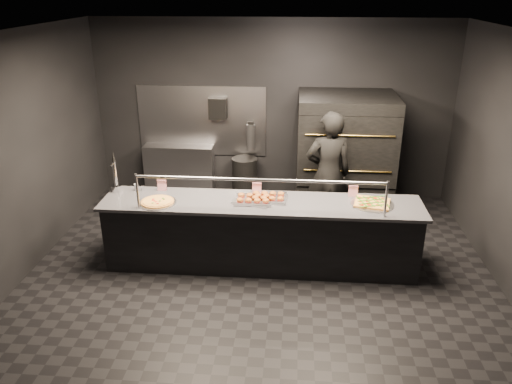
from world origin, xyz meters
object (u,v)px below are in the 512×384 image
pizza_oven (344,154)px  trash_bin (245,178)px  fire_extinguisher (251,137)px  prep_shelf (180,170)px  square_pizza (372,203)px  slider_tray_a (253,199)px  towel_dispenser (218,108)px  beer_tap (116,180)px  slider_tray_b (268,197)px  worker (328,174)px  round_pizza (157,202)px  service_counter (261,234)px

pizza_oven → trash_bin: bearing=169.0°
fire_extinguisher → pizza_oven: bearing=-17.9°
prep_shelf → square_pizza: 3.80m
pizza_oven → prep_shelf: size_ratio=1.59×
slider_tray_a → square_pizza: bearing=0.8°
prep_shelf → trash_bin: (1.16, -0.10, -0.08)m
towel_dispenser → beer_tap: size_ratio=0.62×
slider_tray_b → worker: worker is taller
fire_extinguisher → square_pizza: size_ratio=0.94×
towel_dispenser → square_pizza: size_ratio=0.65×
fire_extinguisher → beer_tap: size_ratio=0.89×
fire_extinguisher → slider_tray_b: size_ratio=0.99×
beer_tap → round_pizza: bearing=-27.9°
slider_tray_a → worker: (1.00, 1.07, -0.02)m
worker → service_counter: bearing=40.7°
prep_shelf → round_pizza: round_pizza is taller
pizza_oven → prep_shelf: pizza_oven is taller
square_pizza → trash_bin: (-1.84, 2.19, -0.57)m
prep_shelf → trash_bin: size_ratio=1.64×
pizza_oven → beer_tap: size_ratio=3.38×
pizza_oven → round_pizza: bearing=-140.8°
square_pizza → slider_tray_b: bearing=177.2°
service_counter → pizza_oven: bearing=57.7°
towel_dispenser → trash_bin: 1.28m
beer_tap → pizza_oven: bearing=28.4°
fire_extinguisher → worker: bearing=-46.5°
round_pizza → slider_tray_a: 1.22m
round_pizza → fire_extinguisher: bearing=69.4°
beer_tap → slider_tray_b: beer_tap is taller
towel_dispenser → round_pizza: towel_dispenser is taller
beer_tap → slider_tray_a: size_ratio=1.02×
beer_tap → slider_tray_a: 1.86m
slider_tray_b → prep_shelf: bearing=127.2°
service_counter → worker: bearing=50.2°
towel_dispenser → slider_tray_b: (0.99, -2.29, -0.60)m
beer_tap → slider_tray_a: bearing=-5.7°
round_pizza → slider_tray_b: (1.39, 0.24, 0.01)m
trash_bin → fire_extinguisher: bearing=62.6°
beer_tap → trash_bin: bearing=53.3°
trash_bin → slider_tray_b: bearing=-76.0°
worker → square_pizza: bearing=106.1°
fire_extinguisher → round_pizza: (-0.96, -2.54, -0.12)m
round_pizza → worker: worker is taller
prep_shelf → fire_extinguisher: fire_extinguisher is taller
fire_extinguisher → round_pizza: 2.72m
prep_shelf → fire_extinguisher: 1.39m
fire_extinguisher → worker: (1.25, -1.32, -0.13)m
beer_tap → worker: (2.85, 0.88, -0.15)m
slider_tray_a → trash_bin: size_ratio=0.76×
service_counter → prep_shelf: size_ratio=3.42×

